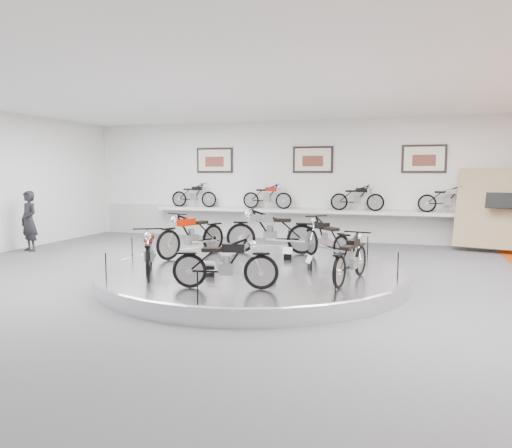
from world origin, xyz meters
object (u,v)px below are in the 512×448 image
(bike_a, at_px, (325,238))
(bike_b, at_px, (271,231))
(display_platform, at_px, (252,275))
(bike_e, at_px, (225,263))
(bike_c, at_px, (192,234))
(bike_f, at_px, (351,258))
(visitor, at_px, (29,221))
(bike_d, at_px, (149,250))
(shelf, at_px, (311,211))

(bike_a, height_order, bike_b, bike_b)
(display_platform, height_order, bike_a, bike_a)
(bike_e, bearing_deg, bike_c, 111.74)
(bike_a, height_order, bike_e, bike_a)
(bike_c, distance_m, bike_e, 3.47)
(bike_f, relative_size, visitor, 0.87)
(bike_e, distance_m, visitor, 8.49)
(bike_d, relative_size, bike_f, 1.07)
(display_platform, relative_size, bike_c, 3.54)
(bike_a, xyz_separation_m, visitor, (-8.71, 0.56, 0.08))
(display_platform, relative_size, shelf, 0.58)
(shelf, height_order, bike_b, bike_b)
(bike_d, height_order, bike_e, bike_d)
(bike_c, bearing_deg, bike_a, 120.97)
(bike_d, bearing_deg, bike_b, 124.54)
(shelf, height_order, bike_d, bike_d)
(bike_b, relative_size, bike_f, 1.25)
(bike_d, height_order, bike_f, bike_d)
(bike_b, relative_size, bike_d, 1.17)
(bike_d, bearing_deg, visitor, -146.17)
(bike_c, distance_m, bike_f, 4.27)
(shelf, relative_size, bike_f, 7.24)
(shelf, xyz_separation_m, bike_d, (-1.75, -7.58, -0.22))
(bike_a, distance_m, bike_c, 3.14)
(shelf, distance_m, bike_a, 5.18)
(bike_a, xyz_separation_m, bike_c, (-3.10, -0.47, 0.04))
(display_platform, height_order, shelf, shelf)
(bike_b, bearing_deg, bike_c, 21.26)
(bike_d, distance_m, visitor, 6.46)
(bike_f, bearing_deg, display_platform, 81.53)
(bike_f, height_order, visitor, visitor)
(bike_b, distance_m, bike_d, 3.47)
(bike_b, bearing_deg, bike_e, 85.68)
(bike_c, relative_size, bike_f, 1.19)
(bike_a, bearing_deg, bike_c, 57.20)
(display_platform, xyz_separation_m, shelf, (0.00, 6.40, 0.85))
(bike_a, xyz_separation_m, bike_b, (-1.41, 0.47, 0.06))
(bike_c, bearing_deg, bike_d, 23.58)
(shelf, height_order, bike_c, bike_c)
(shelf, xyz_separation_m, bike_c, (-1.79, -5.48, -0.17))
(bike_f, bearing_deg, bike_d, 107.60)
(bike_d, distance_m, bike_f, 3.89)
(bike_c, bearing_deg, display_platform, 85.09)
(bike_c, xyz_separation_m, visitor, (-5.61, 1.03, 0.04))
(shelf, xyz_separation_m, bike_f, (2.12, -7.18, -0.25))
(bike_e, bearing_deg, visitor, 140.46)
(display_platform, bearing_deg, bike_e, -85.95)
(bike_a, xyz_separation_m, bike_e, (-1.17, -3.35, -0.04))
(bike_b, xyz_separation_m, bike_e, (0.24, -3.82, -0.10))
(bike_d, xyz_separation_m, visitor, (-5.65, 3.14, 0.10))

